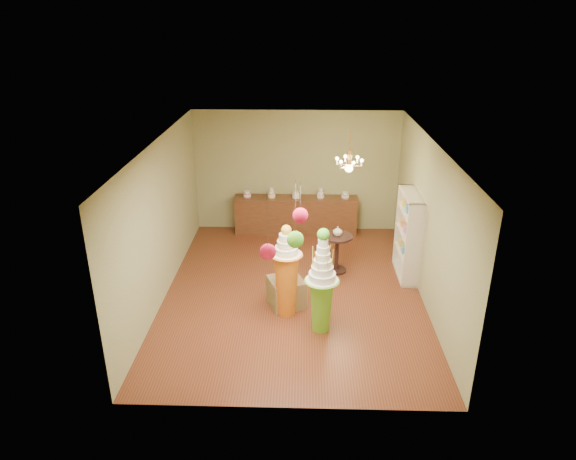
{
  "coord_description": "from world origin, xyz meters",
  "views": [
    {
      "loc": [
        0.17,
        -8.89,
        5.14
      ],
      "look_at": [
        -0.11,
        0.0,
        1.33
      ],
      "focal_mm": 32.0,
      "sensor_mm": 36.0,
      "label": 1
    }
  ],
  "objects_px": {
    "sideboard": "(296,215)",
    "pedestal_orange": "(286,278)",
    "pedestal_green": "(322,292)",
    "round_table": "(337,248)"
  },
  "relations": [
    {
      "from": "sideboard",
      "to": "pedestal_orange",
      "type": "bearing_deg",
      "value": -91.66
    },
    {
      "from": "round_table",
      "to": "pedestal_orange",
      "type": "bearing_deg",
      "value": -120.53
    },
    {
      "from": "pedestal_orange",
      "to": "pedestal_green",
      "type": "bearing_deg",
      "value": -38.88
    },
    {
      "from": "pedestal_orange",
      "to": "round_table",
      "type": "height_order",
      "value": "pedestal_orange"
    },
    {
      "from": "pedestal_green",
      "to": "sideboard",
      "type": "bearing_deg",
      "value": 96.76
    },
    {
      "from": "sideboard",
      "to": "round_table",
      "type": "relative_size",
      "value": 3.65
    },
    {
      "from": "round_table",
      "to": "sideboard",
      "type": "bearing_deg",
      "value": 113.55
    },
    {
      "from": "pedestal_green",
      "to": "round_table",
      "type": "height_order",
      "value": "pedestal_green"
    },
    {
      "from": "sideboard",
      "to": "pedestal_green",
      "type": "bearing_deg",
      "value": -83.24
    },
    {
      "from": "pedestal_orange",
      "to": "round_table",
      "type": "xyz_separation_m",
      "value": [
        1.01,
        1.71,
        -0.21
      ]
    }
  ]
}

